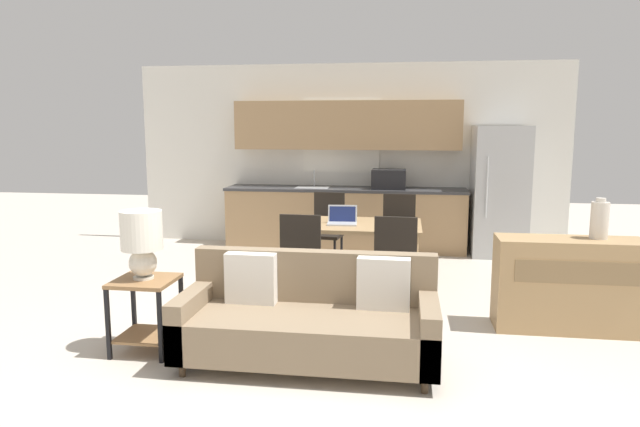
{
  "coord_description": "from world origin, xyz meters",
  "views": [
    {
      "loc": [
        0.86,
        -3.92,
        1.8
      ],
      "look_at": [
        0.05,
        1.5,
        0.95
      ],
      "focal_mm": 32.0,
      "sensor_mm": 36.0,
      "label": 1
    }
  ],
  "objects_px": {
    "vase": "(600,220)",
    "credenza": "(568,285)",
    "dining_chair_near_left": "(303,256)",
    "dining_chair_far_left": "(327,227)",
    "refrigerator": "(499,191)",
    "side_table": "(146,303)",
    "table_lamp": "(142,239)",
    "laptop": "(342,219)",
    "dining_chair_far_right": "(398,230)",
    "dining_chair_near_right": "(396,259)",
    "couch": "(309,320)",
    "dining_table": "(356,229)"
  },
  "relations": [
    {
      "from": "couch",
      "to": "dining_chair_near_left",
      "type": "height_order",
      "value": "dining_chair_near_left"
    },
    {
      "from": "table_lamp",
      "to": "dining_chair_far_right",
      "type": "height_order",
      "value": "table_lamp"
    },
    {
      "from": "table_lamp",
      "to": "vase",
      "type": "xyz_separation_m",
      "value": [
        3.72,
        1.04,
        0.07
      ]
    },
    {
      "from": "table_lamp",
      "to": "laptop",
      "type": "xyz_separation_m",
      "value": [
        1.36,
        2.0,
        -0.14
      ]
    },
    {
      "from": "dining_chair_far_right",
      "to": "dining_chair_near_left",
      "type": "distance_m",
      "value": 1.82
    },
    {
      "from": "vase",
      "to": "dining_chair_far_right",
      "type": "xyz_separation_m",
      "value": [
        -1.74,
        1.78,
        -0.47
      ]
    },
    {
      "from": "vase",
      "to": "laptop",
      "type": "bearing_deg",
      "value": 157.9
    },
    {
      "from": "dining_table",
      "to": "laptop",
      "type": "distance_m",
      "value": 0.19
    },
    {
      "from": "dining_chair_far_left",
      "to": "dining_chair_near_right",
      "type": "distance_m",
      "value": 1.85
    },
    {
      "from": "vase",
      "to": "dining_chair_far_right",
      "type": "bearing_deg",
      "value": 134.34
    },
    {
      "from": "refrigerator",
      "to": "dining_table",
      "type": "height_order",
      "value": "refrigerator"
    },
    {
      "from": "side_table",
      "to": "dining_chair_near_right",
      "type": "relative_size",
      "value": 0.62
    },
    {
      "from": "dining_chair_far_right",
      "to": "dining_chair_far_left",
      "type": "height_order",
      "value": "same"
    },
    {
      "from": "dining_table",
      "to": "table_lamp",
      "type": "xyz_separation_m",
      "value": [
        -1.52,
        -2.04,
        0.25
      ]
    },
    {
      "from": "dining_chair_far_right",
      "to": "dining_chair_near_left",
      "type": "height_order",
      "value": "same"
    },
    {
      "from": "table_lamp",
      "to": "dining_chair_far_right",
      "type": "bearing_deg",
      "value": 55.13
    },
    {
      "from": "dining_chair_far_right",
      "to": "dining_chair_far_left",
      "type": "relative_size",
      "value": 1.0
    },
    {
      "from": "couch",
      "to": "dining_chair_near_left",
      "type": "xyz_separation_m",
      "value": [
        -0.28,
        1.27,
        0.2
      ]
    },
    {
      "from": "table_lamp",
      "to": "dining_chair_near_left",
      "type": "xyz_separation_m",
      "value": [
        1.06,
        1.26,
        -0.4
      ]
    },
    {
      "from": "refrigerator",
      "to": "vase",
      "type": "relative_size",
      "value": 5.03
    },
    {
      "from": "credenza",
      "to": "laptop",
      "type": "relative_size",
      "value": 3.72
    },
    {
      "from": "dining_chair_near_right",
      "to": "dining_chair_far_left",
      "type": "bearing_deg",
      "value": -59.07
    },
    {
      "from": "table_lamp",
      "to": "dining_chair_far_right",
      "type": "distance_m",
      "value": 3.47
    },
    {
      "from": "vase",
      "to": "dining_chair_near_left",
      "type": "height_order",
      "value": "vase"
    },
    {
      "from": "dining_chair_near_right",
      "to": "laptop",
      "type": "bearing_deg",
      "value": -48.75
    },
    {
      "from": "couch",
      "to": "credenza",
      "type": "distance_m",
      "value": 2.37
    },
    {
      "from": "refrigerator",
      "to": "laptop",
      "type": "relative_size",
      "value": 5.34
    },
    {
      "from": "laptop",
      "to": "dining_chair_far_right",
      "type": "bearing_deg",
      "value": 50.14
    },
    {
      "from": "dining_chair_near_right",
      "to": "laptop",
      "type": "xyz_separation_m",
      "value": [
        -0.6,
        0.74,
        0.25
      ]
    },
    {
      "from": "dining_chair_far_left",
      "to": "dining_chair_near_left",
      "type": "relative_size",
      "value": 1.0
    },
    {
      "from": "refrigerator",
      "to": "couch",
      "type": "distance_m",
      "value": 4.52
    },
    {
      "from": "laptop",
      "to": "table_lamp",
      "type": "bearing_deg",
      "value": -128.06
    },
    {
      "from": "dining_table",
      "to": "dining_chair_far_right",
      "type": "distance_m",
      "value": 0.92
    },
    {
      "from": "dining_table",
      "to": "dining_chair_far_left",
      "type": "relative_size",
      "value": 1.48
    },
    {
      "from": "side_table",
      "to": "dining_chair_far_right",
      "type": "distance_m",
      "value": 3.45
    },
    {
      "from": "refrigerator",
      "to": "laptop",
      "type": "distance_m",
      "value": 2.8
    },
    {
      "from": "dining_chair_far_right",
      "to": "dining_chair_near_left",
      "type": "bearing_deg",
      "value": -118.76
    },
    {
      "from": "vase",
      "to": "credenza",
      "type": "bearing_deg",
      "value": -168.53
    },
    {
      "from": "refrigerator",
      "to": "side_table",
      "type": "height_order",
      "value": "refrigerator"
    },
    {
      "from": "couch",
      "to": "laptop",
      "type": "distance_m",
      "value": 2.07
    },
    {
      "from": "dining_chair_far_right",
      "to": "vase",
      "type": "bearing_deg",
      "value": -44.31
    },
    {
      "from": "table_lamp",
      "to": "laptop",
      "type": "relative_size",
      "value": 1.63
    },
    {
      "from": "dining_chair_near_right",
      "to": "laptop",
      "type": "distance_m",
      "value": 0.99
    },
    {
      "from": "credenza",
      "to": "dining_chair_near_left",
      "type": "xyz_separation_m",
      "value": [
        -2.42,
        0.26,
        0.11
      ]
    },
    {
      "from": "dining_chair_far_right",
      "to": "dining_chair_near_right",
      "type": "bearing_deg",
      "value": -88.82
    },
    {
      "from": "couch",
      "to": "vase",
      "type": "relative_size",
      "value": 5.4
    },
    {
      "from": "dining_chair_far_right",
      "to": "dining_chair_near_left",
      "type": "xyz_separation_m",
      "value": [
        -0.91,
        -1.57,
        0.0
      ]
    },
    {
      "from": "credenza",
      "to": "side_table",
      "type": "bearing_deg",
      "value": -163.84
    },
    {
      "from": "vase",
      "to": "laptop",
      "type": "xyz_separation_m",
      "value": [
        -2.35,
        0.95,
        -0.21
      ]
    },
    {
      "from": "vase",
      "to": "dining_chair_near_left",
      "type": "distance_m",
      "value": 2.71
    }
  ]
}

